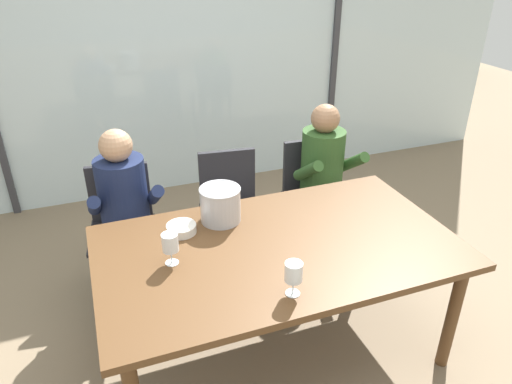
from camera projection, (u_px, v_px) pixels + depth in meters
ground at (227, 258)px, 3.76m from camera, size 14.00×14.00×0.00m
window_glass_panel at (177, 56)px, 4.31m from camera, size 7.15×0.03×2.60m
window_mullion_right at (335, 45)px, 4.79m from camera, size 0.06×0.06×2.60m
hillside_vineyard at (126, 33)px, 8.04m from camera, size 13.15×2.40×1.70m
dining_table at (278, 255)px, 2.61m from camera, size 1.95×1.12×0.76m
chair_near_curtain at (122, 219)px, 3.29m from camera, size 0.50×0.50×0.88m
chair_left_of_center at (230, 202)px, 3.51m from camera, size 0.49×0.49×0.88m
chair_center at (313, 188)px, 3.70m from camera, size 0.46×0.46×0.88m
person_navy_polo at (126, 208)px, 3.08m from camera, size 0.47×0.62×1.20m
person_olive_shirt at (327, 174)px, 3.53m from camera, size 0.48×0.62×1.20m
ice_bucket_primary at (220, 204)px, 2.76m from camera, size 0.24×0.24×0.21m
tasting_bowl at (181, 229)px, 2.68m from camera, size 0.17×0.17×0.05m
wine_glass_by_left_taster at (294, 273)px, 2.16m from camera, size 0.08×0.08×0.17m
wine_glass_near_bucket at (170, 244)px, 2.38m from camera, size 0.08×0.08×0.17m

